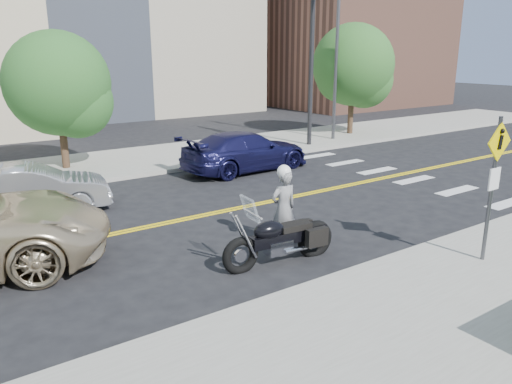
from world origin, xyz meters
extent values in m
plane|color=black|center=(0.00, 0.00, 0.00)|extent=(120.00, 120.00, 0.00)
cube|color=#9E9B91|center=(0.00, -7.50, 0.07)|extent=(60.00, 5.00, 0.15)
cube|color=#9E9B91|center=(0.00, 7.50, 0.07)|extent=(60.00, 5.00, 0.15)
cube|color=#8C5947|center=(26.00, 20.00, 6.00)|extent=(14.00, 12.00, 12.00)
cylinder|color=#4C4C51|center=(12.00, 6.50, 4.15)|extent=(0.16, 0.16, 8.00)
cylinder|color=black|center=(10.00, 6.00, 3.65)|extent=(0.20, 0.20, 7.00)
cylinder|color=#4C4C51|center=(4.20, -6.30, 1.65)|extent=(0.08, 0.08, 3.00)
cube|color=#F9D800|center=(4.20, -6.33, 2.65)|extent=(0.78, 0.03, 0.78)
cube|color=white|center=(4.20, -6.33, 1.90)|extent=(0.35, 0.03, 0.45)
imported|color=#B2B2B7|center=(1.47, -2.98, 0.90)|extent=(0.68, 0.47, 1.81)
sphere|color=white|center=(1.47, -2.98, 1.76)|extent=(0.33, 0.33, 0.33)
imported|color=#97999E|center=(-2.78, 2.90, 0.69)|extent=(4.38, 2.24, 1.38)
imported|color=#171745|center=(4.97, 3.81, 0.74)|extent=(5.21, 2.36, 1.48)
cylinder|color=#382619|center=(-0.66, 7.53, 2.08)|extent=(0.27, 0.27, 4.16)
sphere|color=#22581C|center=(-0.66, 7.53, 3.24)|extent=(3.74, 3.74, 3.74)
cylinder|color=#382619|center=(13.91, 7.24, 2.36)|extent=(0.29, 0.29, 4.72)
sphere|color=#255A1C|center=(13.91, 7.24, 3.68)|extent=(4.17, 4.17, 4.17)
camera|label=1|loc=(-5.26, -11.54, 4.38)|focal=35.00mm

